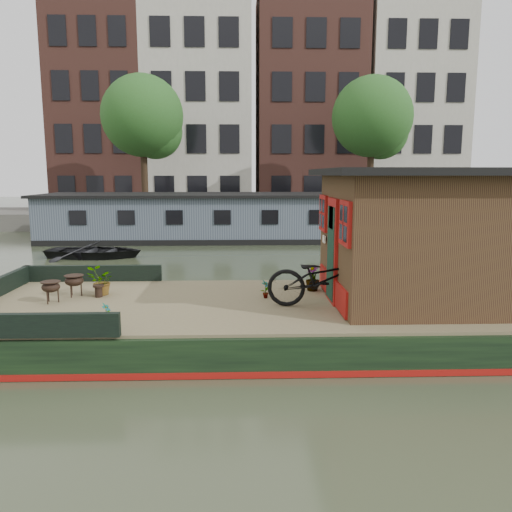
{
  "coord_description": "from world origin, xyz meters",
  "views": [
    {
      "loc": [
        -1.25,
        -8.92,
        2.96
      ],
      "look_at": [
        -0.95,
        0.5,
        1.42
      ],
      "focal_mm": 35.0,
      "sensor_mm": 36.0,
      "label": 1
    }
  ],
  "objects_px": {
    "brazier_front": "(51,292)",
    "cabin": "(429,235)",
    "brazier_rear": "(74,286)",
    "dinghy": "(95,248)",
    "potted_plant_a": "(265,289)",
    "bicycle": "(324,278)"
  },
  "relations": [
    {
      "from": "brazier_front",
      "to": "cabin",
      "type": "bearing_deg",
      "value": -0.47
    },
    {
      "from": "brazier_rear",
      "to": "dinghy",
      "type": "distance_m",
      "value": 8.81
    },
    {
      "from": "cabin",
      "to": "brazier_front",
      "type": "xyz_separation_m",
      "value": [
        -6.9,
        0.06,
        -1.03
      ]
    },
    {
      "from": "cabin",
      "to": "brazier_front",
      "type": "distance_m",
      "value": 6.97
    },
    {
      "from": "brazier_front",
      "to": "potted_plant_a",
      "type": "bearing_deg",
      "value": 3.19
    },
    {
      "from": "potted_plant_a",
      "to": "brazier_front",
      "type": "bearing_deg",
      "value": -176.81
    },
    {
      "from": "cabin",
      "to": "dinghy",
      "type": "xyz_separation_m",
      "value": [
        -8.72,
        9.09,
        -1.52
      ]
    },
    {
      "from": "cabin",
      "to": "potted_plant_a",
      "type": "bearing_deg",
      "value": 174.71
    },
    {
      "from": "cabin",
      "to": "brazier_front",
      "type": "height_order",
      "value": "cabin"
    },
    {
      "from": "brazier_front",
      "to": "brazier_rear",
      "type": "bearing_deg",
      "value": 61.48
    },
    {
      "from": "brazier_front",
      "to": "bicycle",
      "type": "bearing_deg",
      "value": -5.51
    },
    {
      "from": "potted_plant_a",
      "to": "brazier_rear",
      "type": "height_order",
      "value": "brazier_rear"
    },
    {
      "from": "potted_plant_a",
      "to": "dinghy",
      "type": "distance_m",
      "value": 10.53
    },
    {
      "from": "brazier_front",
      "to": "dinghy",
      "type": "distance_m",
      "value": 9.22
    },
    {
      "from": "cabin",
      "to": "brazier_front",
      "type": "relative_size",
      "value": 10.0
    },
    {
      "from": "cabin",
      "to": "brazier_rear",
      "type": "bearing_deg",
      "value": 175.33
    },
    {
      "from": "dinghy",
      "to": "bicycle",
      "type": "bearing_deg",
      "value": -139.59
    },
    {
      "from": "cabin",
      "to": "brazier_front",
      "type": "bearing_deg",
      "value": 179.53
    },
    {
      "from": "bicycle",
      "to": "dinghy",
      "type": "height_order",
      "value": "bicycle"
    },
    {
      "from": "cabin",
      "to": "bicycle",
      "type": "height_order",
      "value": "cabin"
    },
    {
      "from": "potted_plant_a",
      "to": "dinghy",
      "type": "bearing_deg",
      "value": 123.11
    },
    {
      "from": "brazier_rear",
      "to": "potted_plant_a",
      "type": "bearing_deg",
      "value": -4.16
    }
  ]
}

